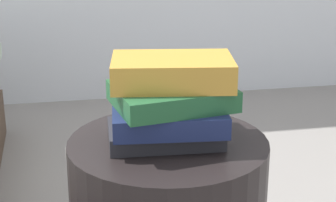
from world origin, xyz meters
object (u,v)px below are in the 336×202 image
Objects in this scene: book_charcoal at (165,134)px; book_ochre at (172,72)px; book_forest at (172,96)px; book_navy at (170,116)px.

book_ochre is at bearing 28.16° from book_charcoal.
book_ochre is (0.02, 0.01, 0.15)m from book_charcoal.
book_charcoal is 0.09m from book_forest.
book_charcoal is 0.15m from book_ochre.
book_navy is at bearing -163.86° from book_forest.
book_navy is at bearing -3.54° from book_charcoal.
book_navy is 0.99× the size of book_forest.
book_charcoal is at bearing 178.65° from book_navy.
book_navy is at bearing -121.31° from book_ochre.
book_forest is (0.01, 0.00, 0.05)m from book_navy.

